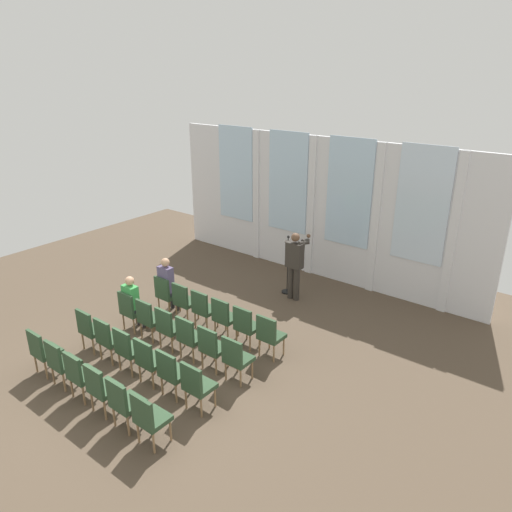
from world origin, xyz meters
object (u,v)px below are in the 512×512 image
Objects in this scene: chair_r3_c2 at (80,373)px; chair_r3_c3 at (101,386)px; mic_stand at (287,280)px; chair_r0_c5 at (269,334)px; chair_r0_c3 at (224,316)px; chair_r1_c0 at (131,309)px; chair_r3_c1 at (60,361)px; chair_r3_c5 at (149,416)px; chair_r1_c2 at (168,326)px; chair_r2_c2 at (128,347)px; chair_r3_c0 at (43,349)px; chair_r0_c0 at (166,292)px; chair_r1_c1 at (149,317)px; chair_r2_c1 at (108,337)px; chair_r0_c2 at (203,307)px; speaker at (295,261)px; chair_r2_c0 at (90,327)px; chair_r0_c1 at (184,300)px; chair_r1_c4 at (212,346)px; chair_r1_c5 at (236,357)px; audience_r0_c0 at (168,282)px; chair_r2_c5 at (196,384)px; chair_r0_c4 at (246,324)px; chair_r2_c4 at (172,371)px; chair_r3_c4 at (124,401)px; chair_r1_c3 at (189,335)px; audience_r1_c0 at (133,300)px; chair_r2_c3 at (149,359)px.

chair_r3_c3 is (0.60, 0.00, 0.00)m from chair_r3_c2.
chair_r0_c5 is (1.41, -2.67, 0.20)m from mic_stand.
chair_r0_c3 is 1.00× the size of chair_r1_c0.
chair_r3_c1 is 2.41m from chair_r3_c5.
chair_r1_c2 is 1.02m from chair_r2_c2.
chair_r0_c5 is 4.31m from chair_r3_c0.
chair_r0_c0 and chair_r1_c1 have the same top height.
chair_r1_c0 and chair_r2_c1 have the same top height.
chair_r0_c2 is 3.13m from chair_r3_c3.
speaker is 1.86× the size of chair_r0_c5.
speaker is at bearing 69.05° from chair_r1_c1.
chair_r0_c5 and chair_r2_c0 have the same top height.
chair_r0_c1 and chair_r1_c4 have the same top height.
chair_r0_c5 is 1.02m from chair_r1_c5.
chair_r1_c0 is (-0.00, -1.10, -0.23)m from audience_r0_c0.
chair_r1_c0 is at bearing 161.23° from chair_r2_c5.
chair_r2_c5 is 2.62m from chair_r3_c1.
chair_r1_c4 is (1.81, 0.00, 0.00)m from chair_r1_c1.
chair_r1_c4 is (0.00, -1.02, 0.00)m from chair_r0_c4.
speaker is at bearing 95.90° from chair_r2_c4.
chair_r0_c0 and chair_r1_c0 have the same top height.
chair_r1_c2 is (-0.40, -3.70, 0.20)m from mic_stand.
chair_r0_c3 is at bearing 59.52° from chair_r2_c1.
audience_r0_c0 reaches higher than chair_r3_c4.
mic_stand is 1.65× the size of chair_r3_c4.
audience_r0_c0 is 2.14m from chair_r2_c0.
chair_r0_c1 is 1.00× the size of chair_r3_c3.
chair_r1_c3 is at bearing -139.65° from chair_r0_c5.
chair_r0_c5 and chair_r2_c2 have the same top height.
chair_r0_c4 is at bearing 51.87° from chair_r3_c0.
chair_r0_c3 and chair_r2_c2 have the same top height.
chair_r1_c0 is at bearing 180.00° from chair_r1_c2.
chair_r3_c0 is 1.00× the size of chair_r3_c5.
chair_r1_c1 and chair_r1_c4 have the same top height.
chair_r1_c3 is 1.00× the size of chair_r3_c2.
audience_r1_c0 is at bearing -90.00° from chair_r0_c0.
chair_r0_c4 is (1.81, 0.00, 0.00)m from chair_r0_c1.
chair_r3_c2 is at bearing -139.65° from chair_r2_c4.
chair_r0_c0 is at bearing 101.10° from chair_r3_c1.
chair_r3_c4 is at bearing -73.60° from chair_r1_c3.
chair_r0_c0 is 1.02m from chair_r1_c0.
chair_r0_c5 and chair_r1_c3 have the same top height.
chair_r2_c2 is (-1.21, -1.02, 0.00)m from chair_r1_c4.
chair_r1_c0 is at bearing 120.48° from chair_r2_c1.
chair_r1_c4 is 2.38m from chair_r3_c2.
chair_r2_c1 is (0.00, -1.02, 0.00)m from chair_r1_c1.
chair_r0_c4 is 1.00× the size of chair_r3_c1.
chair_r1_c3 is at bearing 90.00° from chair_r2_c3.
chair_r3_c0 is (-0.60, -2.05, 0.00)m from chair_r1_c1.
chair_r3_c1 is (-1.81, -1.02, 0.00)m from chair_r2_c4.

